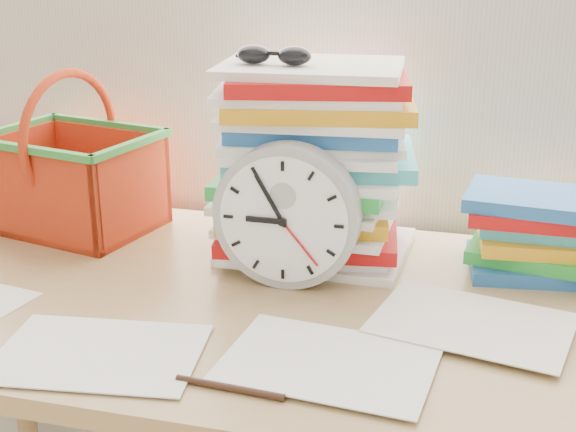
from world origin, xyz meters
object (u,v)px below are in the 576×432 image
(book_stack, at_px, (546,232))
(basket, at_px, (72,152))
(paper_stack, at_px, (314,162))
(clock, at_px, (287,216))
(desk, at_px, (256,338))

(book_stack, height_order, basket, basket)
(paper_stack, xyz_separation_m, clock, (-0.01, -0.14, -0.05))
(desk, distance_m, book_stack, 0.50)
(paper_stack, relative_size, book_stack, 1.27)
(book_stack, bearing_deg, clock, -157.68)
(clock, relative_size, book_stack, 0.88)
(desk, height_order, paper_stack, paper_stack)
(desk, xyz_separation_m, clock, (0.04, 0.05, 0.19))
(desk, xyz_separation_m, paper_stack, (0.05, 0.19, 0.24))
(paper_stack, bearing_deg, clock, -93.79)
(desk, height_order, clock, clock)
(desk, relative_size, clock, 6.09)
(paper_stack, xyz_separation_m, book_stack, (0.39, 0.02, -0.10))
(desk, relative_size, paper_stack, 4.24)
(clock, height_order, book_stack, clock)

